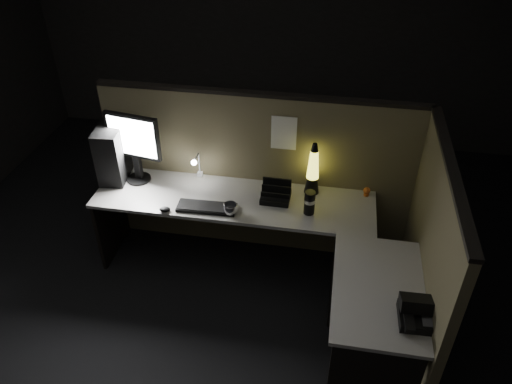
% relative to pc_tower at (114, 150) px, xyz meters
% --- Properties ---
extents(floor, '(6.00, 6.00, 0.00)m').
position_rel_pc_tower_xyz_m(floor, '(1.22, -0.78, -0.97)').
color(floor, black).
rests_on(floor, ground).
extents(room_shell, '(6.00, 6.00, 6.00)m').
position_rel_pc_tower_xyz_m(room_shell, '(1.22, -0.78, 0.65)').
color(room_shell, silver).
rests_on(room_shell, ground).
extents(partition_back, '(2.66, 0.06, 1.50)m').
position_rel_pc_tower_xyz_m(partition_back, '(1.22, 0.15, -0.22)').
color(partition_back, brown).
rests_on(partition_back, ground).
extents(partition_right, '(0.06, 1.66, 1.50)m').
position_rel_pc_tower_xyz_m(partition_right, '(2.55, -0.68, -0.22)').
color(partition_right, brown).
rests_on(partition_right, ground).
extents(desk, '(2.60, 1.60, 0.73)m').
position_rel_pc_tower_xyz_m(desk, '(1.40, -0.53, -0.39)').
color(desk, '#B3AFA9').
rests_on(desk, ground).
extents(pc_tower, '(0.25, 0.47, 0.48)m').
position_rel_pc_tower_xyz_m(pc_tower, '(0.00, 0.00, 0.00)').
color(pc_tower, black).
rests_on(pc_tower, desk).
extents(monitor, '(0.48, 0.20, 0.61)m').
position_rel_pc_tower_xyz_m(monitor, '(0.21, -0.04, 0.13)').
color(monitor, black).
rests_on(monitor, desk).
extents(keyboard, '(0.48, 0.17, 0.02)m').
position_rel_pc_tower_xyz_m(keyboard, '(0.89, -0.35, -0.23)').
color(keyboard, black).
rests_on(keyboard, desk).
extents(mouse, '(0.10, 0.08, 0.03)m').
position_rel_pc_tower_xyz_m(mouse, '(0.57, -0.44, -0.22)').
color(mouse, black).
rests_on(mouse, desk).
extents(clip_lamp, '(0.05, 0.19, 0.24)m').
position_rel_pc_tower_xyz_m(clip_lamp, '(0.71, 0.03, -0.10)').
color(clip_lamp, white).
rests_on(clip_lamp, desk).
extents(organizer, '(0.24, 0.21, 0.18)m').
position_rel_pc_tower_xyz_m(organizer, '(1.41, -0.13, -0.20)').
color(organizer, black).
rests_on(organizer, desk).
extents(lava_lamp, '(0.12, 0.12, 0.46)m').
position_rel_pc_tower_xyz_m(lava_lamp, '(1.69, 0.02, -0.05)').
color(lava_lamp, black).
rests_on(lava_lamp, desk).
extents(travel_mug, '(0.09, 0.09, 0.20)m').
position_rel_pc_tower_xyz_m(travel_mug, '(1.69, -0.27, -0.14)').
color(travel_mug, black).
rests_on(travel_mug, desk).
extents(steel_mug, '(0.12, 0.12, 0.09)m').
position_rel_pc_tower_xyz_m(steel_mug, '(1.09, -0.39, -0.19)').
color(steel_mug, silver).
rests_on(steel_mug, desk).
extents(figurine, '(0.06, 0.06, 0.06)m').
position_rel_pc_tower_xyz_m(figurine, '(2.14, 0.05, -0.19)').
color(figurine, orange).
rests_on(figurine, desk).
extents(pinned_paper, '(0.21, 0.00, 0.29)m').
position_rel_pc_tower_xyz_m(pinned_paper, '(1.43, 0.11, 0.24)').
color(pinned_paper, white).
rests_on(pinned_paper, partition_back).
extents(desk_phone, '(0.27, 0.28, 0.16)m').
position_rel_pc_tower_xyz_m(desk_phone, '(2.46, -1.20, -0.18)').
color(desk_phone, black).
rests_on(desk_phone, desk).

